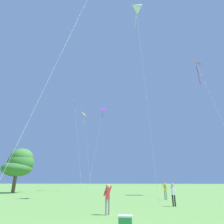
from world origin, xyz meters
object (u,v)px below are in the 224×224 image
person_near_tree (173,192)px  person_in_blue_jacket (165,190)px  kite_purple_streamer (102,114)px  kite_black_large (197,68)px  kite_red_high (75,107)px  person_in_red_shirt (108,196)px  kite_white_distant (136,7)px  kite_yellow_diamond (84,118)px  tree_right_cluster (20,164)px  picnic_cooler (125,221)px

person_near_tree → person_in_blue_jacket: person_in_blue_jacket is taller
kite_purple_streamer → kite_black_large: bearing=-32.2°
kite_red_high → kite_purple_streamer: kite_red_high is taller
person_in_red_shirt → kite_white_distant: bearing=73.9°
person_in_blue_jacket → kite_yellow_diamond: bearing=126.2°
kite_white_distant → person_in_red_shirt: kite_white_distant is taller
kite_purple_streamer → person_in_blue_jacket: (9.80, -17.49, -15.07)m
kite_black_large → kite_purple_streamer: bearing=147.8°
kite_yellow_diamond → person_in_red_shirt: (9.85, -30.27, -15.00)m
kite_yellow_diamond → kite_purple_streamer: kite_purple_streamer is taller
kite_black_large → kite_purple_streamer: 21.04m
person_in_red_shirt → kite_black_large: bearing=53.3°
kite_yellow_diamond → person_in_red_shirt: size_ratio=10.67×
kite_purple_streamer → person_in_red_shirt: kite_purple_streamer is taller
kite_red_high → kite_yellow_diamond: 6.66m
kite_white_distant → kite_purple_streamer: (-7.77, 18.48, -9.65)m
kite_black_large → person_near_tree: size_ratio=13.20×
kite_white_distant → tree_right_cluster: (-21.35, 11.66, -20.91)m
kite_white_distant → person_in_red_shirt: size_ratio=16.20×
tree_right_cluster → picnic_cooler: tree_right_cluster is taller
person_near_tree → person_in_red_shirt: same height
person_in_blue_jacket → kite_white_distant: bearing=-154.1°
kite_red_high → kite_black_large: size_ratio=0.83×
kite_purple_streamer → picnic_cooler: 35.17m
kite_purple_streamer → person_in_red_shirt: bearing=-79.7°
kite_yellow_diamond → tree_right_cluster: 16.98m
person_in_blue_jacket → tree_right_cluster: tree_right_cluster is taller
person_near_tree → person_in_blue_jacket: 5.73m
kite_purple_streamer → person_near_tree: kite_purple_streamer is taller
kite_black_large → person_in_red_shirt: (-12.51, -16.76, -18.49)m
kite_white_distant → kite_black_large: bearing=37.1°
kite_black_large → kite_white_distant: bearing=-142.9°
kite_red_high → kite_black_large: bearing=-16.8°
kite_yellow_diamond → kite_white_distant: bearing=-59.0°
person_in_blue_jacket → picnic_cooler: 13.78m
kite_white_distant → picnic_cooler: size_ratio=44.46×
kite_yellow_diamond → picnic_cooler: size_ratio=29.27×
kite_yellow_diamond → kite_purple_streamer: (4.79, -2.45, 0.08)m
kite_black_large → picnic_cooler: bearing=-119.9°
person_in_red_shirt → person_in_blue_jacket: bearing=65.4°
kite_yellow_diamond → person_in_blue_jacket: size_ratio=10.56×
kite_black_large → tree_right_cluster: bearing=172.2°
person_near_tree → person_in_red_shirt: bearing=-134.5°
kite_black_large → kite_yellow_diamond: kite_black_large is taller
kite_white_distant → person_in_red_shirt: (-2.70, -9.34, -24.73)m
tree_right_cluster → picnic_cooler: bearing=-50.4°
kite_purple_streamer → tree_right_cluster: bearing=-153.3°
kite_yellow_diamond → person_in_blue_jacket: (14.58, -19.94, -14.99)m
person_in_red_shirt → tree_right_cluster: tree_right_cluster is taller
person_in_blue_jacket → person_in_red_shirt: (-4.73, -10.33, -0.01)m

